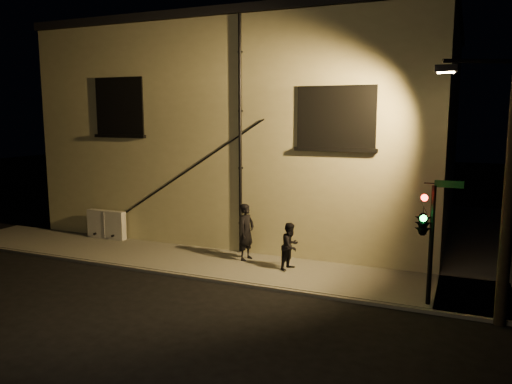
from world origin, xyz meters
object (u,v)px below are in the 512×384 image
at_px(pedestrian_a, 246,232).
at_px(pedestrian_b, 290,246).
at_px(streetlamp_pole, 506,176).
at_px(utility_cabinet, 107,224).
at_px(traffic_signal, 424,222).

bearing_deg(pedestrian_a, pedestrian_b, -93.69).
bearing_deg(pedestrian_b, streetlamp_pole, -91.43).
distance_m(utility_cabinet, traffic_signal, 12.70).
bearing_deg(utility_cabinet, pedestrian_a, -4.80).
bearing_deg(streetlamp_pole, pedestrian_a, 164.00).
bearing_deg(pedestrian_a, streetlamp_pole, -96.14).
height_order(pedestrian_b, traffic_signal, traffic_signal).
height_order(pedestrian_b, streetlamp_pole, streetlamp_pole).
bearing_deg(pedestrian_a, traffic_signal, -98.65).
bearing_deg(utility_cabinet, traffic_signal, -11.52).
height_order(utility_cabinet, pedestrian_a, pedestrian_a).
height_order(pedestrian_a, pedestrian_b, pedestrian_a).
height_order(utility_cabinet, streetlamp_pole, streetlamp_pole).
bearing_deg(traffic_signal, utility_cabinet, 168.48).
relative_size(pedestrian_a, traffic_signal, 0.59).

